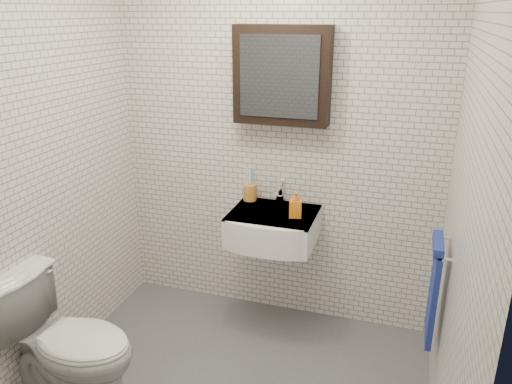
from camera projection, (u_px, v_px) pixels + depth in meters
room_shell at (220, 149)px, 2.33m from camera, size 2.22×2.02×2.51m
washbasin at (272, 228)px, 3.22m from camera, size 0.55×0.50×0.20m
faucet at (280, 194)px, 3.34m from camera, size 0.06×0.20×0.15m
mirror_cabinet at (282, 76)px, 3.07m from camera, size 0.60×0.15×0.60m
towel_rail at (434, 286)px, 2.60m from camera, size 0.09×0.30×0.58m
toothbrush_cup at (250, 191)px, 3.41m from camera, size 0.11×0.11×0.25m
soap_bottle at (295, 204)px, 3.12m from camera, size 0.09×0.09×0.17m
toilet at (68, 343)px, 2.68m from camera, size 0.79×0.47×0.79m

